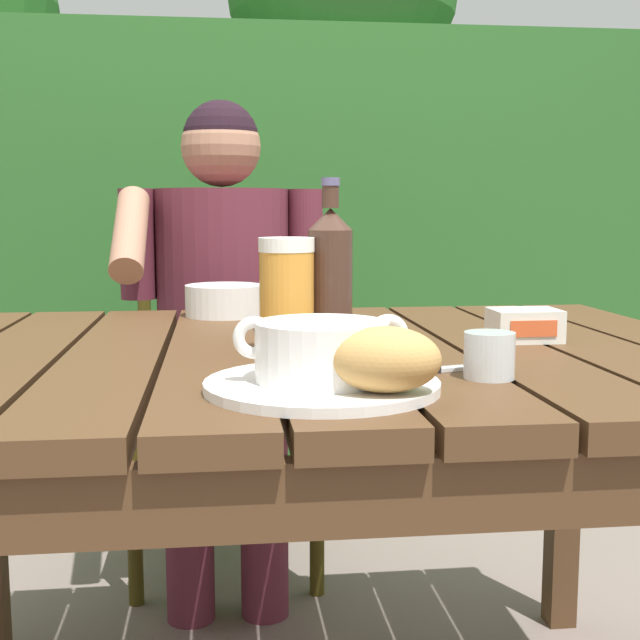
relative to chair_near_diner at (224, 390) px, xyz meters
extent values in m
cube|color=#4C311C|center=(-0.31, -0.93, 0.25)|extent=(0.14, 0.99, 0.04)
cube|color=#4C311C|center=(-0.17, -0.93, 0.25)|extent=(0.14, 0.99, 0.04)
cube|color=#4C311C|center=(-0.02, -0.93, 0.25)|extent=(0.14, 0.99, 0.04)
cube|color=#4C311C|center=(0.13, -0.93, 0.25)|extent=(0.14, 0.99, 0.04)
cube|color=#4C311C|center=(0.28, -0.93, 0.25)|extent=(0.14, 0.99, 0.04)
cube|color=#4C311C|center=(0.42, -0.93, 0.25)|extent=(0.14, 0.99, 0.04)
cube|color=#4C311C|center=(0.57, -0.93, 0.25)|extent=(0.14, 0.99, 0.04)
cube|color=#4C311C|center=(0.13, -1.40, 0.19)|extent=(1.28, 0.03, 0.08)
cube|color=#4C311C|center=(0.13, -0.47, 0.19)|extent=(1.28, 0.03, 0.08)
cube|color=#4C311C|center=(0.75, -0.48, -0.11)|extent=(0.06, 0.06, 0.69)
cube|color=#285B24|center=(0.13, 0.93, 0.31)|extent=(3.41, 0.60, 1.55)
cylinder|color=#4C3823|center=(0.47, 1.08, 0.30)|extent=(0.10, 0.10, 1.52)
cylinder|color=#433910|center=(0.22, -0.27, -0.24)|extent=(0.04, 0.04, 0.44)
cylinder|color=#433910|center=(-0.22, -0.27, -0.24)|extent=(0.04, 0.04, 0.44)
cylinder|color=#433910|center=(0.22, 0.15, -0.24)|extent=(0.04, 0.04, 0.44)
cylinder|color=#433910|center=(-0.22, 0.15, -0.24)|extent=(0.04, 0.04, 0.44)
cube|color=#433910|center=(0.00, -0.06, -0.01)|extent=(0.47, 0.46, 0.02)
cylinder|color=#433910|center=(0.22, 0.15, 0.21)|extent=(0.04, 0.04, 0.46)
cylinder|color=#433910|center=(-0.22, 0.15, 0.21)|extent=(0.04, 0.04, 0.46)
cube|color=#433910|center=(0.00, 0.15, 0.14)|extent=(0.43, 0.02, 0.04)
cube|color=#433910|center=(0.00, 0.15, 0.26)|extent=(0.43, 0.02, 0.04)
cube|color=#433910|center=(0.00, 0.15, 0.37)|extent=(0.43, 0.02, 0.04)
cylinder|color=#5D2331|center=(0.08, -0.36, -0.23)|extent=(0.11, 0.11, 0.45)
cylinder|color=#5D2331|center=(0.08, -0.26, 0.05)|extent=(0.13, 0.40, 0.13)
cylinder|color=#5D2331|center=(-0.09, -0.36, -0.23)|extent=(0.11, 0.11, 0.45)
cylinder|color=#5D2331|center=(-0.09, -0.26, 0.05)|extent=(0.13, 0.40, 0.13)
cylinder|color=#5D2331|center=(0.00, -0.16, 0.29)|extent=(0.32, 0.32, 0.47)
sphere|color=#9E6D54|center=(0.00, -0.16, 0.62)|extent=(0.19, 0.19, 0.19)
sphere|color=black|center=(0.00, -0.16, 0.64)|extent=(0.18, 0.18, 0.18)
cylinder|color=#5D2331|center=(0.20, -0.18, 0.39)|extent=(0.08, 0.08, 0.26)
cylinder|color=#5D2331|center=(-0.20, -0.18, 0.39)|extent=(0.08, 0.08, 0.26)
cylinder|color=#9E6D54|center=(-0.20, -0.34, 0.42)|extent=(0.07, 0.25, 0.21)
cylinder|color=white|center=(0.11, -1.25, 0.27)|extent=(0.28, 0.28, 0.01)
cylinder|color=white|center=(0.11, -1.25, 0.31)|extent=(0.16, 0.16, 0.07)
cylinder|color=#96431E|center=(0.11, -1.25, 0.33)|extent=(0.14, 0.14, 0.01)
torus|color=white|center=(0.03, -1.25, 0.33)|extent=(0.05, 0.01, 0.05)
torus|color=white|center=(0.19, -1.25, 0.33)|extent=(0.05, 0.01, 0.05)
ellipsoid|color=tan|center=(0.17, -1.32, 0.32)|extent=(0.14, 0.11, 0.07)
cylinder|color=orange|center=(0.09, -1.00, 0.34)|extent=(0.08, 0.08, 0.15)
cylinder|color=white|center=(0.09, -1.00, 0.43)|extent=(0.08, 0.08, 0.02)
cylinder|color=#432A20|center=(0.16, -0.96, 0.36)|extent=(0.07, 0.07, 0.18)
cone|color=#432A20|center=(0.16, -0.96, 0.46)|extent=(0.07, 0.07, 0.03)
cylinder|color=#432A20|center=(0.16, -0.96, 0.50)|extent=(0.03, 0.03, 0.03)
cylinder|color=slate|center=(0.16, -0.96, 0.52)|extent=(0.03, 0.03, 0.01)
cylinder|color=silver|center=(0.32, -1.20, 0.30)|extent=(0.06, 0.06, 0.06)
cube|color=white|center=(0.48, -0.92, 0.29)|extent=(0.11, 0.08, 0.05)
cube|color=#DE582D|center=(0.48, -0.96, 0.29)|extent=(0.08, 0.00, 0.03)
cube|color=silver|center=(0.30, -1.15, 0.27)|extent=(0.12, 0.05, 0.00)
cube|color=black|center=(0.24, -1.17, 0.27)|extent=(0.07, 0.04, 0.01)
cylinder|color=white|center=(0.00, -0.54, 0.30)|extent=(0.15, 0.15, 0.06)
camera|label=1|loc=(-0.01, -2.21, 0.48)|focal=47.33mm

